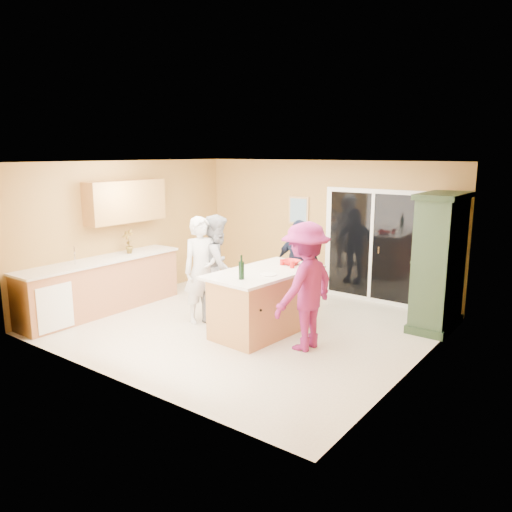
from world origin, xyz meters
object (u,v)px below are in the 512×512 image
Objects in this scene: kitchen_island at (264,303)px; woman_grey at (217,267)px; woman_navy at (299,265)px; woman_magenta at (305,286)px; green_hutch at (439,264)px; woman_white at (202,270)px.

kitchen_island is 1.13m from woman_grey.
woman_magenta is (1.05, -1.53, 0.11)m from woman_navy.
green_hutch is 1.23× the size of woman_grey.
green_hutch reaches higher than woman_navy.
kitchen_island is at bearing -54.90° from woman_white.
woman_magenta reaches higher than woman_navy.
kitchen_island is 1.19m from woman_white.
woman_magenta is (0.84, -0.18, 0.45)m from kitchen_island.
kitchen_island is 2.80m from green_hutch.
woman_navy is at bearing -140.92° from woman_magenta.
woman_grey is at bearing 178.06° from kitchen_island.
green_hutch reaches higher than kitchen_island.
woman_white is at bearing 139.37° from woman_grey.
green_hutch is at bearing 45.41° from kitchen_island.
green_hutch is 1.23× the size of woman_white.
woman_magenta is (1.93, 0.02, 0.04)m from woman_white.
woman_navy is at bearing -65.07° from woman_grey.
woman_magenta reaches higher than kitchen_island.
woman_grey is (-1.04, 0.12, 0.41)m from kitchen_island.
green_hutch is 3.54m from woman_grey.
woman_grey is at bearing -151.72° from green_hutch.
woman_magenta reaches higher than woman_white.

